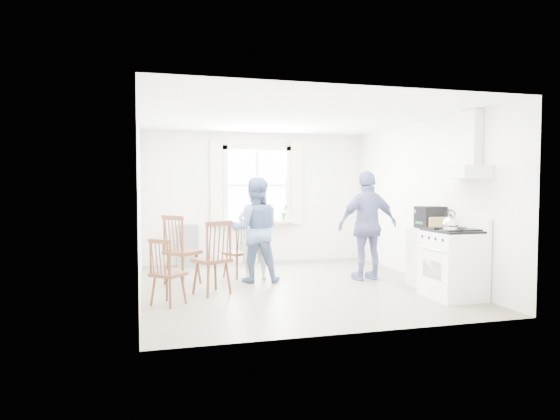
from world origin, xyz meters
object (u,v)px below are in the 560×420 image
object	(u,v)px
stereo_stack	(430,217)
windsor_chair_b	(163,265)
windsor_chair_c	(216,249)
windsor_chair_a	(241,245)
person_right	(368,225)
person_left	(255,233)
person_mid	(255,230)
gas_stove	(453,263)
low_cabinet	(429,258)

from	to	relation	value
stereo_stack	windsor_chair_b	xyz separation A→B (m)	(-3.99, -0.20, -0.53)
windsor_chair_b	windsor_chair_c	size ratio (longest dim) A/B	0.83
windsor_chair_a	windsor_chair_b	distance (m)	2.15
windsor_chair_b	person_right	world-z (taller)	person_right
person_left	person_mid	bearing A→B (deg)	96.43
gas_stove	windsor_chair_b	distance (m)	3.92
windsor_chair_b	windsor_chair_c	bearing A→B (deg)	32.31
low_cabinet	person_left	size ratio (longest dim) A/B	0.58
windsor_chair_a	person_left	size ratio (longest dim) A/B	0.58
windsor_chair_c	person_mid	bearing A→B (deg)	47.44
windsor_chair_a	person_right	size ratio (longest dim) A/B	0.50
low_cabinet	person_right	world-z (taller)	person_right
low_cabinet	person_mid	bearing A→B (deg)	154.71
stereo_stack	person_left	bearing A→B (deg)	152.67
stereo_stack	person_left	world-z (taller)	person_left
gas_stove	low_cabinet	xyz separation A→B (m)	(0.07, 0.70, -0.03)
gas_stove	windsor_chair_c	bearing A→B (deg)	161.57
person_left	person_right	bearing A→B (deg)	-179.86
person_mid	person_right	xyz separation A→B (m)	(1.81, -0.33, 0.06)
low_cabinet	windsor_chair_b	size ratio (longest dim) A/B	1.02
gas_stove	windsor_chair_a	distance (m)	3.40
windsor_chair_a	windsor_chair_c	world-z (taller)	windsor_chair_c
gas_stove	windsor_chair_b	size ratio (longest dim) A/B	1.27
windsor_chair_c	person_mid	world-z (taller)	person_mid
low_cabinet	person_left	world-z (taller)	person_left
windsor_chair_a	person_mid	xyz separation A→B (m)	(0.16, -0.40, 0.30)
windsor_chair_b	person_right	xyz separation A→B (m)	(3.31, 0.95, 0.36)
gas_stove	person_left	world-z (taller)	person_left
windsor_chair_c	person_right	distance (m)	2.62
stereo_stack	windsor_chair_b	world-z (taller)	stereo_stack
low_cabinet	windsor_chair_c	xyz separation A→B (m)	(-3.20, 0.34, 0.20)
windsor_chair_c	person_right	world-z (taller)	person_right
person_mid	windsor_chair_c	bearing A→B (deg)	58.35
gas_stove	stereo_stack	size ratio (longest dim) A/B	2.91
windsor_chair_a	person_left	bearing A→B (deg)	-47.29
windsor_chair_b	windsor_chair_a	bearing A→B (deg)	51.61
windsor_chair_b	person_left	xyz separation A→B (m)	(1.53, 1.48, 0.23)
gas_stove	windsor_chair_b	bearing A→B (deg)	171.65
gas_stove	person_left	distance (m)	3.13
gas_stove	person_left	xyz separation A→B (m)	(-2.35, 2.05, 0.29)
person_left	windsor_chair_b	bearing A→B (deg)	60.53
low_cabinet	person_mid	xyz separation A→B (m)	(-2.45, 1.16, 0.39)
windsor_chair_c	person_right	bearing A→B (deg)	10.62
stereo_stack	low_cabinet	bearing A→B (deg)	-124.24
person_left	person_mid	xyz separation A→B (m)	(-0.03, -0.19, 0.07)
person_left	person_right	xyz separation A→B (m)	(1.78, -0.52, 0.13)
low_cabinet	person_right	distance (m)	1.13
low_cabinet	windsor_chair_b	distance (m)	3.95
gas_stove	person_left	size ratio (longest dim) A/B	0.73
windsor_chair_b	person_right	distance (m)	3.46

